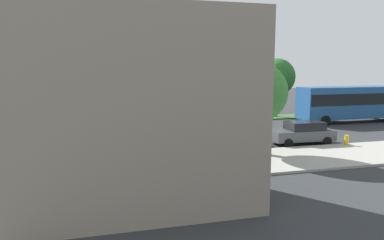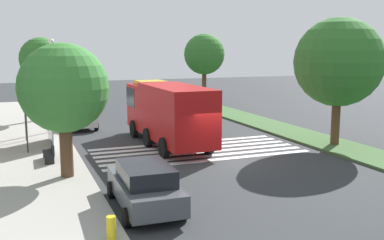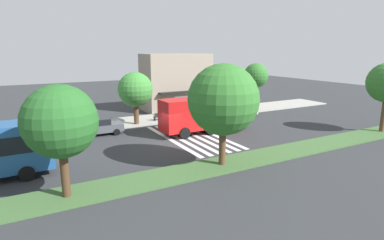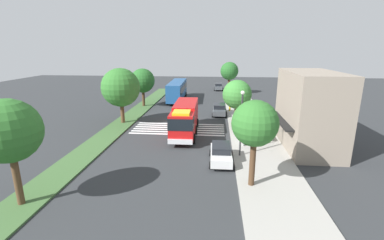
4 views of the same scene
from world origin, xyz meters
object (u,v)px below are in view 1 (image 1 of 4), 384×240
(bench_near_shelter, at_px, (211,151))
(sidewalk_tree_west, at_px, (257,93))
(median_tree_west, at_px, (181,74))
(median_tree_far_west, at_px, (276,77))
(fire_hydrant, at_px, (347,140))
(fire_truck, at_px, (155,114))
(parked_car_mid, at_px, (302,132))
(transit_bus, at_px, (353,101))
(bus_stop_shelter, at_px, (145,133))
(street_lamp, at_px, (66,100))
(parked_car_east, at_px, (46,146))

(bench_near_shelter, bearing_deg, sidewalk_tree_west, -170.67)
(bench_near_shelter, relative_size, median_tree_west, 0.22)
(median_tree_far_west, relative_size, fire_hydrant, 9.19)
(fire_truck, xyz_separation_m, sidewalk_tree_west, (-5.45, 6.32, 1.93))
(parked_car_mid, relative_size, transit_bus, 0.40)
(fire_truck, distance_m, transit_bus, 21.39)
(fire_truck, distance_m, median_tree_far_west, 17.63)
(fire_truck, xyz_separation_m, bus_stop_shelter, (1.69, 6.85, -0.16))
(bus_stop_shelter, xyz_separation_m, street_lamp, (4.25, -0.92, 1.89))
(median_tree_far_west, xyz_separation_m, fire_hydrant, (2.30, 14.79, -4.01))
(parked_car_east, height_order, median_tree_far_west, median_tree_far_west)
(street_lamp, bearing_deg, parked_car_east, -52.36)
(parked_car_east, height_order, street_lamp, street_lamp)
(bench_near_shelter, height_order, median_tree_far_west, median_tree_far_west)
(median_tree_far_west, bearing_deg, bus_stop_shelter, 43.50)
(fire_truck, xyz_separation_m, parked_car_mid, (-10.19, 4.13, -1.19))
(fire_truck, bearing_deg, bench_near_shelter, 107.86)
(bench_near_shelter, bearing_deg, fire_truck, -71.34)
(parked_car_mid, distance_m, bench_near_shelter, 8.34)
(bench_near_shelter, bearing_deg, transit_bus, -150.02)
(median_tree_west, height_order, fire_hydrant, median_tree_west)
(fire_hydrant, bearing_deg, parked_car_mid, -34.36)
(transit_bus, height_order, median_tree_west, median_tree_west)
(parked_car_east, bearing_deg, bench_near_shelter, 163.35)
(bench_near_shelter, bearing_deg, median_tree_far_west, -128.70)
(bench_near_shelter, distance_m, median_tree_far_west, 20.63)
(median_tree_west, bearing_deg, street_lamp, 55.63)
(fire_hydrant, bearing_deg, median_tree_west, -60.34)
(median_tree_west, bearing_deg, parked_car_east, 48.52)
(street_lamp, distance_m, fire_hydrant, 18.90)
(sidewalk_tree_west, xyz_separation_m, median_tree_west, (1.20, -15.29, 0.91))
(street_lamp, bearing_deg, bus_stop_shelter, 167.73)
(bus_stop_shelter, distance_m, fire_hydrant, 14.47)
(transit_bus, bearing_deg, fire_hydrant, -131.44)
(parked_car_mid, bearing_deg, parked_car_east, 1.67)
(fire_hydrant, bearing_deg, sidewalk_tree_west, 3.96)
(transit_bus, distance_m, bench_near_shelter, 21.65)
(median_tree_west, bearing_deg, median_tree_far_west, -180.00)
(median_tree_far_west, distance_m, median_tree_west, 10.73)
(sidewalk_tree_west, height_order, median_tree_far_west, median_tree_far_west)
(bench_near_shelter, xyz_separation_m, fire_hydrant, (-10.36, -1.02, -0.10))
(transit_bus, relative_size, street_lamp, 1.92)
(bus_stop_shelter, height_order, median_tree_far_west, median_tree_far_west)
(parked_car_mid, bearing_deg, bus_stop_shelter, 14.59)
(median_tree_far_west, relative_size, median_tree_west, 0.88)
(street_lamp, distance_m, median_tree_west, 18.08)
(parked_car_mid, relative_size, median_tree_far_west, 0.73)
(bench_near_shelter, bearing_deg, bus_stop_shelter, 0.11)
(transit_bus, bearing_deg, median_tree_west, 162.39)
(bench_near_shelter, bearing_deg, fire_hydrant, -174.40)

